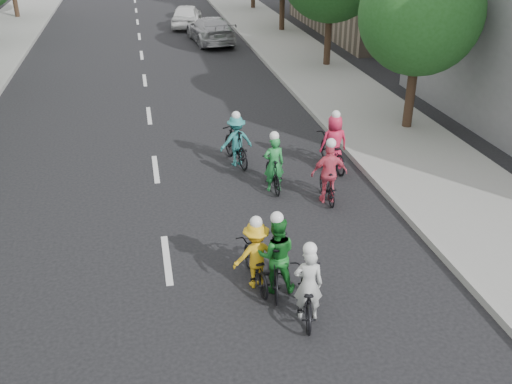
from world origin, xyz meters
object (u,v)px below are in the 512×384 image
object	(u,v)px
cyclist_4	(273,169)
cyclist_0	(256,260)
cyclist_5	(307,291)
cyclist_2	(236,143)
cyclist_3	(333,148)
cyclist_1	(275,259)
follow_car_trail	(187,16)
cyclist_6	(328,178)
follow_car_lead	(211,30)

from	to	relation	value
cyclist_4	cyclist_0	bearing A→B (deg)	71.39
cyclist_5	cyclist_4	bearing A→B (deg)	-84.79
cyclist_2	cyclist_3	bearing A→B (deg)	151.54
cyclist_1	follow_car_trail	distance (m)	28.95
cyclist_4	cyclist_6	size ratio (longest dim) A/B	0.96
follow_car_lead	cyclist_5	bearing A→B (deg)	81.26
cyclist_0	cyclist_3	world-z (taller)	cyclist_3
cyclist_4	cyclist_2	bearing A→B (deg)	-70.90
cyclist_2	follow_car_trail	bearing A→B (deg)	-102.84
cyclist_5	follow_car_trail	distance (m)	29.91
cyclist_4	cyclist_6	distance (m)	1.59
cyclist_2	follow_car_trail	size ratio (longest dim) A/B	0.45
cyclist_6	cyclist_3	bearing A→B (deg)	-108.79
cyclist_2	cyclist_5	world-z (taller)	cyclist_2
cyclist_0	cyclist_4	xyz separation A→B (m)	(1.38, 4.25, 0.01)
cyclist_0	cyclist_2	bearing A→B (deg)	-100.93
cyclist_4	cyclist_5	xyz separation A→B (m)	(-0.64, -5.44, -0.06)
cyclist_4	follow_car_lead	xyz separation A→B (m)	(0.89, 19.31, 0.14)
cyclist_0	cyclist_4	distance (m)	4.47
cyclist_4	cyclist_3	bearing A→B (deg)	-153.62
cyclist_2	follow_car_lead	world-z (taller)	cyclist_2
cyclist_0	cyclist_5	bearing A→B (deg)	117.42
cyclist_3	cyclist_6	xyz separation A→B (m)	(-0.81, -2.03, 0.03)
cyclist_2	cyclist_5	xyz separation A→B (m)	(0.05, -7.36, -0.13)
cyclist_5	follow_car_lead	size ratio (longest dim) A/B	0.35
cyclist_4	cyclist_6	world-z (taller)	cyclist_6
cyclist_3	cyclist_5	distance (m)	7.04
cyclist_1	follow_car_trail	bearing A→B (deg)	-81.38
follow_car_lead	follow_car_trail	bearing A→B (deg)	-85.69
cyclist_5	cyclist_6	bearing A→B (deg)	-101.07
cyclist_1	cyclist_2	distance (m)	6.39
cyclist_0	cyclist_3	distance (m)	6.33
follow_car_trail	cyclist_5	bearing A→B (deg)	100.44
cyclist_6	follow_car_lead	world-z (taller)	cyclist_6
cyclist_3	follow_car_lead	size ratio (longest dim) A/B	0.38
cyclist_1	follow_car_lead	size ratio (longest dim) A/B	0.38
cyclist_0	follow_car_lead	world-z (taller)	cyclist_0
cyclist_2	cyclist_6	size ratio (longest dim) A/B	1.08
cyclist_3	cyclist_5	xyz separation A→B (m)	(-2.71, -6.49, -0.10)
cyclist_3	follow_car_lead	bearing A→B (deg)	-89.07
cyclist_0	cyclist_1	world-z (taller)	cyclist_1
cyclist_0	cyclist_2	distance (m)	6.22
cyclist_0	cyclist_1	xyz separation A→B (m)	(0.37, -0.21, 0.09)
cyclist_6	cyclist_4	bearing A→B (deg)	-34.59
follow_car_lead	cyclist_1	bearing A→B (deg)	80.22
cyclist_5	follow_car_trail	bearing A→B (deg)	-79.35
follow_car_trail	cyclist_3	bearing A→B (deg)	106.71
cyclist_5	follow_car_lead	world-z (taller)	cyclist_5
cyclist_0	cyclist_5	size ratio (longest dim) A/B	0.97
cyclist_0	follow_car_trail	xyz separation A→B (m)	(1.40, 28.72, 0.14)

